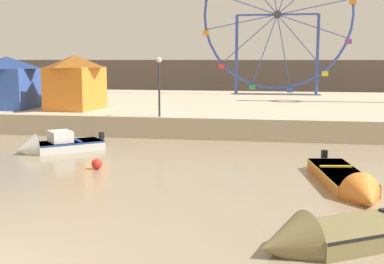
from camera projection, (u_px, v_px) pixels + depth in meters
name	position (u px, v px, depth m)	size (l,w,h in m)	color
quay_promenade	(199.00, 108.00, 40.75)	(110.00, 24.75, 1.22)	#B7A88E
distant_town_skyline	(226.00, 78.00, 60.40)	(140.00, 3.00, 4.40)	#564C47
motorboat_pale_grey	(53.00, 146.00, 24.75)	(4.11, 3.86, 1.51)	silver
motorboat_orange_hull	(349.00, 184.00, 17.51)	(2.29, 6.17, 1.35)	orange
motorboat_olive_wood	(344.00, 235.00, 12.32)	(5.74, 4.39, 1.51)	olive
ferris_wheel_blue_frame	(277.00, 17.00, 46.10)	(13.71, 1.20, 14.12)	#334CA8
carnival_booth_blue_tent	(8.00, 82.00, 33.65)	(3.74, 4.08, 3.46)	#3356B7
carnival_booth_orange_canopy	(75.00, 81.00, 33.04)	(3.47, 4.21, 3.55)	orange
promenade_lamp_near	(159.00, 77.00, 28.81)	(0.32, 0.32, 3.40)	#2D2D33
mooring_buoy_orange	(97.00, 164.00, 20.84)	(0.44, 0.44, 0.44)	red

